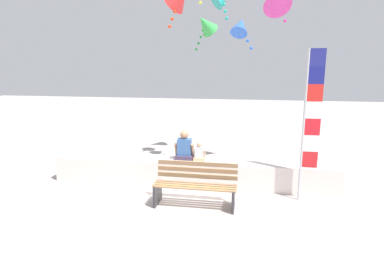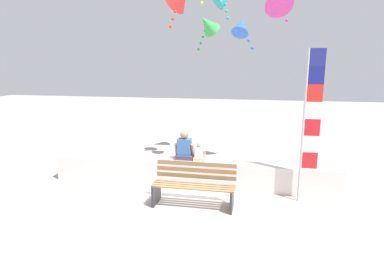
{
  "view_description": "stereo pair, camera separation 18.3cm",
  "coord_description": "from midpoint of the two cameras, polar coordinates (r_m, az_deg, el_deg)",
  "views": [
    {
      "loc": [
        1.24,
        -6.7,
        2.97
      ],
      "look_at": [
        -0.01,
        1.03,
        1.22
      ],
      "focal_mm": 31.4,
      "sensor_mm": 36.0,
      "label": 1
    },
    {
      "loc": [
        1.42,
        -6.67,
        2.97
      ],
      "look_at": [
        -0.01,
        1.03,
        1.22
      ],
      "focal_mm": 31.4,
      "sensor_mm": 36.0,
      "label": 2
    }
  ],
  "objects": [
    {
      "name": "kite_green",
      "position": [
        10.54,
        3.16,
        18.4
      ],
      "size": [
        0.87,
        0.91,
        1.13
      ],
      "color": "green"
    },
    {
      "name": "flag_banner",
      "position": [
        7.33,
        20.0,
        2.96
      ],
      "size": [
        0.36,
        0.05,
        3.22
      ],
      "color": "#B7B7BC",
      "rests_on": "ground"
    },
    {
      "name": "ground_plane",
      "position": [
        7.43,
        -0.68,
        -10.92
      ],
      "size": [
        40.0,
        40.0,
        0.0
      ],
      "primitive_type": "plane",
      "color": "#ADA19A"
    },
    {
      "name": "park_bench",
      "position": [
        7.09,
        1.11,
        -8.43
      ],
      "size": [
        1.74,
        0.64,
        0.88
      ],
      "color": "#9E754D",
      "rests_on": "ground"
    },
    {
      "name": "person_child",
      "position": [
        8.12,
        1.89,
        -2.89
      ],
      "size": [
        0.31,
        0.23,
        0.47
      ],
      "color": "tan",
      "rests_on": "seawall_ledge"
    },
    {
      "name": "person_adult",
      "position": [
        8.15,
        -0.65,
        -2.1
      ],
      "size": [
        0.47,
        0.35,
        0.72
      ],
      "color": "#3A2F47",
      "rests_on": "seawall_ledge"
    },
    {
      "name": "seawall_ledge",
      "position": [
        8.27,
        0.69,
        -6.16
      ],
      "size": [
        6.89,
        0.61,
        0.62
      ],
      "primitive_type": "cube",
      "color": "silver",
      "rests_on": "ground"
    },
    {
      "name": "kite_blue",
      "position": [
        8.94,
        9.04,
        17.94
      ],
      "size": [
        0.62,
        0.71,
        0.89
      ],
      "color": "blue"
    }
  ]
}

